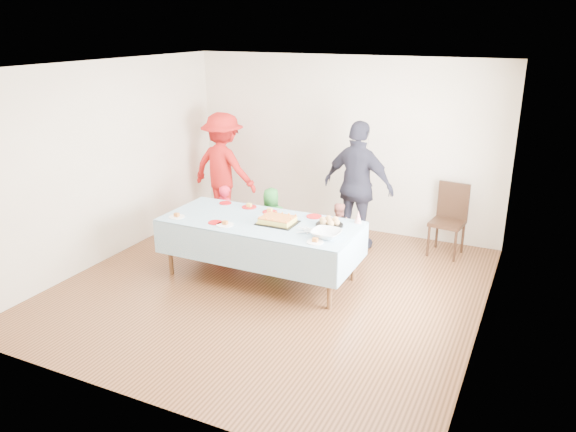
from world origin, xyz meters
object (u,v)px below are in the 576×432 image
at_px(party_table, 260,225).
at_px(adult_left, 224,168).
at_px(birthday_cake, 278,220).
at_px(dining_chair, 450,215).

height_order(party_table, adult_left, adult_left).
bearing_deg(adult_left, birthday_cake, 143.14).
xyz_separation_m(birthday_cake, dining_chair, (1.79, 1.88, -0.25)).
bearing_deg(dining_chair, birthday_cake, -126.94).
bearing_deg(party_table, dining_chair, 42.90).
height_order(birthday_cake, adult_left, adult_left).
relative_size(party_table, birthday_cake, 5.25).
xyz_separation_m(dining_chair, adult_left, (-3.60, -0.21, 0.34)).
bearing_deg(birthday_cake, dining_chair, 46.43).
bearing_deg(dining_chair, adult_left, -170.06).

